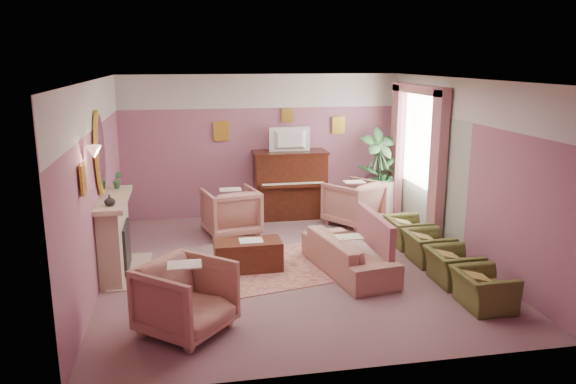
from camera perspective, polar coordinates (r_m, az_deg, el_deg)
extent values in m
cube|color=#7C5C60|center=(8.66, 0.29, -7.50)|extent=(5.50, 6.00, 0.01)
cube|color=white|center=(8.09, 0.32, 11.35)|extent=(5.50, 6.00, 0.01)
cube|color=slate|center=(11.18, -2.64, 4.70)|extent=(5.50, 0.02, 2.80)
cube|color=slate|center=(5.45, 6.36, -4.78)|extent=(5.50, 0.02, 2.80)
cube|color=slate|center=(8.21, -18.90, 0.78)|extent=(0.02, 6.00, 2.80)
cube|color=slate|center=(9.19, 17.41, 2.18)|extent=(0.02, 6.00, 2.80)
cube|color=silver|center=(11.06, -2.70, 10.20)|extent=(5.50, 0.01, 0.65)
cube|color=#99A693|center=(10.38, 13.88, 1.82)|extent=(0.01, 3.00, 2.15)
cube|color=tan|center=(8.59, -17.24, -4.42)|extent=(0.30, 1.40, 1.10)
cube|color=#262526|center=(8.63, -16.51, -5.35)|extent=(0.18, 0.72, 0.68)
cube|color=#FC7200|center=(8.68, -16.16, -6.46)|extent=(0.06, 0.54, 0.10)
cube|color=tan|center=(8.44, -17.30, -0.72)|extent=(0.40, 1.55, 0.07)
cube|color=tan|center=(8.74, -15.68, -7.73)|extent=(0.55, 1.50, 0.02)
ellipsoid|color=gold|center=(8.32, -18.58, 3.78)|extent=(0.04, 0.72, 1.20)
ellipsoid|color=white|center=(8.32, -18.41, 3.79)|extent=(0.01, 0.60, 1.06)
cone|color=#E6A28C|center=(7.26, -19.13, 3.86)|extent=(0.20, 0.20, 0.16)
cube|color=#39170E|center=(11.09, 0.19, 0.69)|extent=(1.40, 0.60, 1.30)
cube|color=#39170E|center=(10.74, 0.54, 0.65)|extent=(1.30, 0.12, 0.06)
cube|color=silver|center=(10.73, 0.54, 0.86)|extent=(1.20, 0.08, 0.02)
cube|color=#39170E|center=(10.96, 0.19, 4.06)|extent=(1.45, 0.65, 0.04)
imported|color=#262526|center=(10.87, 0.24, 5.53)|extent=(0.80, 0.12, 0.48)
cube|color=gold|center=(11.01, -6.78, 6.17)|extent=(0.30, 0.03, 0.38)
cube|color=gold|center=(11.41, 5.15, 6.76)|extent=(0.26, 0.03, 0.34)
cube|color=gold|center=(11.14, -0.08, 7.79)|extent=(0.22, 0.03, 0.26)
cube|color=gold|center=(6.98, -20.09, 1.24)|extent=(0.03, 0.28, 0.36)
cube|color=silver|center=(10.49, 13.34, 5.43)|extent=(0.03, 1.40, 1.80)
cube|color=#A2626A|center=(9.70, 14.96, 2.31)|extent=(0.16, 0.34, 2.60)
cube|color=#A2626A|center=(11.36, 10.99, 4.09)|extent=(0.16, 0.34, 2.60)
cube|color=#A2626A|center=(10.38, 13.18, 10.13)|extent=(0.16, 2.20, 0.16)
imported|color=#326637|center=(8.93, -16.94, 1.19)|extent=(0.16, 0.16, 0.28)
imported|color=silver|center=(7.93, -17.67, -0.82)|extent=(0.16, 0.16, 0.16)
cube|color=#AD6E63|center=(8.51, -3.26, -7.88)|extent=(2.82, 2.29, 0.01)
cube|color=#4A2115|center=(8.46, -4.09, -6.43)|extent=(1.00, 0.51, 0.45)
cube|color=silver|center=(8.39, -3.77, -4.93)|extent=(0.35, 0.28, 0.01)
imported|color=#AD7867|center=(8.36, 6.18, -5.59)|extent=(0.63, 1.89, 0.76)
cube|color=#A2626A|center=(8.41, 8.83, -3.98)|extent=(0.10, 1.43, 0.53)
imported|color=#AD7867|center=(10.07, -5.81, -1.76)|extent=(0.90, 0.90, 0.94)
imported|color=#AD7867|center=(10.71, 6.69, -0.87)|extent=(0.90, 0.90, 0.94)
imported|color=#AD7867|center=(6.61, -10.33, -10.22)|extent=(0.90, 0.90, 0.94)
imported|color=brown|center=(7.60, 19.26, -8.78)|extent=(0.52, 0.74, 0.64)
imported|color=brown|center=(8.27, 16.45, -6.76)|extent=(0.52, 0.74, 0.64)
imported|color=brown|center=(8.96, 14.09, -5.03)|extent=(0.52, 0.74, 0.64)
imported|color=brown|center=(9.67, 12.08, -3.55)|extent=(0.52, 0.74, 0.64)
cylinder|color=silver|center=(11.53, 9.59, -0.54)|extent=(0.52, 0.52, 0.70)
imported|color=#326637|center=(11.41, 9.69, 2.00)|extent=(0.30, 0.30, 0.34)
imported|color=#326637|center=(11.37, 10.42, 1.77)|extent=(0.16, 0.16, 0.28)
cylinder|color=brown|center=(11.42, 8.99, -1.58)|extent=(0.34, 0.34, 0.34)
imported|color=#326637|center=(11.23, 9.16, 2.82)|extent=(0.76, 0.76, 1.44)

